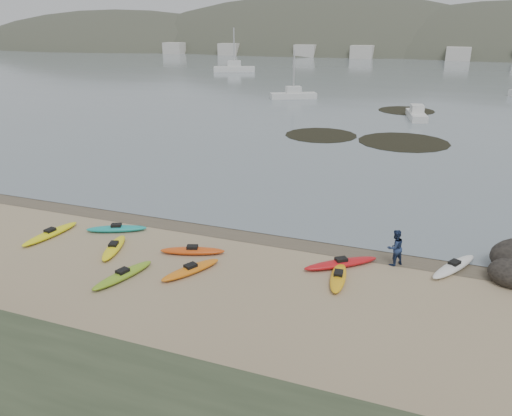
% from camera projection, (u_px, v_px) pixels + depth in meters
% --- Properties ---
extents(ground, '(600.00, 600.00, 0.00)m').
position_uv_depth(ground, '(256.00, 233.00, 28.03)').
color(ground, tan).
rests_on(ground, ground).
extents(wet_sand, '(60.00, 60.00, 0.00)m').
position_uv_depth(wet_sand, '(254.00, 235.00, 27.77)').
color(wet_sand, brown).
rests_on(wet_sand, ground).
extents(water, '(1200.00, 1200.00, 0.00)m').
position_uv_depth(water, '(438.00, 42.00, 290.82)').
color(water, slate).
rests_on(water, ground).
extents(kayaks, '(22.61, 9.85, 0.34)m').
position_uv_depth(kayaks, '(209.00, 255.00, 24.94)').
color(kayaks, yellow).
rests_on(kayaks, ground).
extents(person_east, '(1.11, 1.11, 1.82)m').
position_uv_depth(person_east, '(395.00, 248.00, 24.08)').
color(person_east, navy).
rests_on(person_east, ground).
extents(kelp_mats, '(16.50, 27.21, 0.04)m').
position_uv_depth(kelp_mats, '(381.00, 129.00, 54.86)').
color(kelp_mats, black).
rests_on(kelp_mats, water).
extents(moored_boats, '(87.80, 86.84, 1.35)m').
position_uv_depth(moored_boats, '(407.00, 78.00, 99.25)').
color(moored_boats, silver).
rests_on(moored_boats, ground).
extents(far_town, '(199.00, 5.00, 4.00)m').
position_uv_depth(far_town, '(442.00, 54.00, 152.36)').
color(far_town, beige).
rests_on(far_town, ground).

